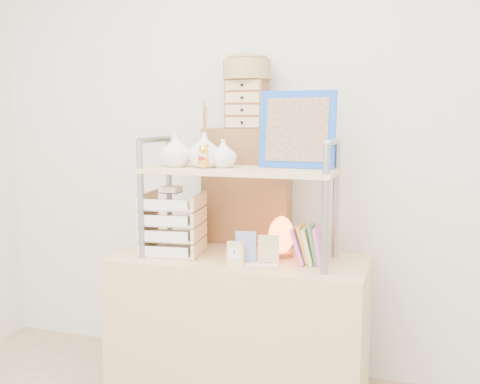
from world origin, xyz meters
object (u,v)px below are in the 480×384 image
Objects in this scene: desk at (239,333)px; cabinet at (248,253)px; letter_tray at (172,227)px; salt_lamp at (281,236)px.

cabinet is at bearing 100.86° from desk.
cabinet is at bearing 56.71° from letter_tray.
desk is 3.65× the size of letter_tray.
cabinet is 0.43m from salt_lamp.
desk is 6.18× the size of salt_lamp.
cabinet is 6.95× the size of salt_lamp.
letter_tray is (-0.26, -0.40, 0.21)m from cabinet.
cabinet is 0.52m from letter_tray.
letter_tray reaches higher than salt_lamp.
letter_tray is at bearing -128.15° from cabinet.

